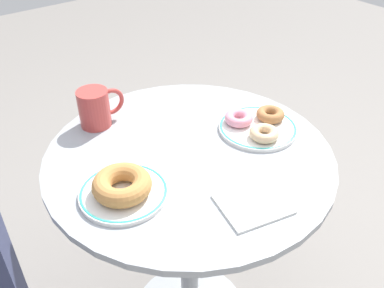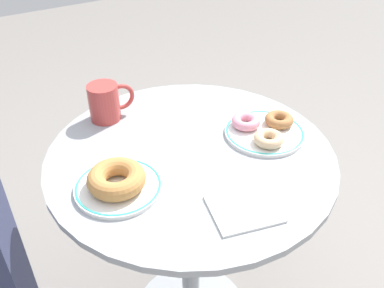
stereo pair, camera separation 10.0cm
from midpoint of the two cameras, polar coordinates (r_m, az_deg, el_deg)
cafe_table at (r=1.20m, az=-2.78°, el=-9.58°), size 0.72×0.72×0.70m
plate_left at (r=0.95m, az=-12.21°, el=-6.54°), size 0.20×0.20×0.01m
plate_right at (r=1.14m, az=6.38°, el=2.11°), size 0.21×0.21×0.01m
donut_old_fashioned at (r=0.93m, az=-12.50°, el=-5.50°), size 0.18×0.18×0.04m
donut_cinnamon at (r=1.17m, az=8.11°, el=3.90°), size 0.10×0.10×0.03m
donut_pink_frosted at (r=1.14m, az=3.82°, el=3.40°), size 0.10×0.10×0.03m
donut_glazed at (r=1.09m, az=7.11°, el=1.34°), size 0.08×0.08×0.03m
paper_napkin at (r=0.91m, az=5.08°, el=-8.18°), size 0.16×0.15×0.01m
coffee_mug at (r=1.17m, az=-15.27°, el=4.66°), size 0.13×0.08×0.10m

